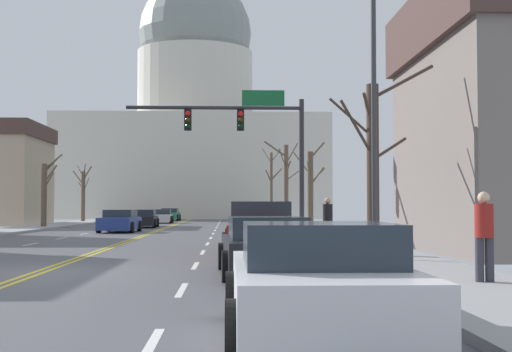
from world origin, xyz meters
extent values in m
cube|color=#4E4E53|center=(0.00, 0.00, -0.03)|extent=(14.00, 180.00, 0.06)
cube|color=yellow|center=(-0.12, 0.00, 0.00)|extent=(0.10, 176.40, 0.00)
cube|color=yellow|center=(0.12, 0.00, 0.00)|extent=(0.10, 176.40, 0.00)
cube|color=silver|center=(3.50, -8.50, 0.00)|extent=(0.12, 2.20, 0.00)
cube|color=silver|center=(3.50, -3.30, 0.00)|extent=(0.12, 2.20, 0.00)
cube|color=silver|center=(3.50, 1.90, 0.00)|extent=(0.12, 2.20, 0.00)
cube|color=silver|center=(3.50, 7.10, 0.00)|extent=(0.12, 2.20, 0.00)
cube|color=silver|center=(3.50, 12.30, 0.00)|extent=(0.12, 2.20, 0.00)
cube|color=silver|center=(3.50, 17.50, 0.00)|extent=(0.12, 2.20, 0.00)
cube|color=silver|center=(3.50, 22.70, 0.00)|extent=(0.12, 2.20, 0.00)
cube|color=silver|center=(3.50, 27.90, 0.00)|extent=(0.12, 2.20, 0.00)
cube|color=silver|center=(3.50, 33.10, 0.00)|extent=(0.12, 2.20, 0.00)
cube|color=silver|center=(3.50, 38.30, 0.00)|extent=(0.12, 2.20, 0.00)
cube|color=silver|center=(3.50, 43.50, 0.00)|extent=(0.12, 2.20, 0.00)
cube|color=silver|center=(3.50, 48.70, 0.00)|extent=(0.12, 2.20, 0.00)
cube|color=silver|center=(3.50, 53.90, 0.00)|extent=(0.12, 2.20, 0.00)
cube|color=silver|center=(3.50, 59.10, 0.00)|extent=(0.12, 2.20, 0.00)
cube|color=silver|center=(3.50, 64.30, 0.00)|extent=(0.12, 2.20, 0.00)
cube|color=silver|center=(-3.50, 12.30, 0.00)|extent=(0.12, 2.20, 0.00)
cube|color=silver|center=(-3.50, 17.50, 0.00)|extent=(0.12, 2.20, 0.00)
cube|color=silver|center=(-3.50, 22.70, 0.00)|extent=(0.12, 2.20, 0.00)
cube|color=silver|center=(-3.50, 27.90, 0.00)|extent=(0.12, 2.20, 0.00)
cube|color=silver|center=(-3.50, 33.10, 0.00)|extent=(0.12, 2.20, 0.00)
cube|color=silver|center=(-3.50, 38.30, 0.00)|extent=(0.12, 2.20, 0.00)
cube|color=silver|center=(-3.50, 43.50, 0.00)|extent=(0.12, 2.20, 0.00)
cube|color=silver|center=(-3.50, 48.70, 0.00)|extent=(0.12, 2.20, 0.00)
cube|color=silver|center=(-3.50, 53.90, 0.00)|extent=(0.12, 2.20, 0.00)
cube|color=silver|center=(-3.50, 59.10, 0.00)|extent=(0.12, 2.20, 0.00)
cube|color=silver|center=(-3.50, 64.30, 0.00)|extent=(0.12, 2.20, 0.00)
cube|color=#979797|center=(8.50, 0.00, 0.07)|extent=(3.00, 180.00, 0.14)
cylinder|color=#28282D|center=(7.60, 15.18, 3.21)|extent=(0.22, 0.22, 6.15)
cylinder|color=#28282D|center=(3.70, 15.18, 5.89)|extent=(7.80, 0.16, 0.16)
cube|color=black|center=(4.87, 15.18, 5.33)|extent=(0.32, 0.28, 0.92)
sphere|color=red|center=(4.87, 15.02, 5.61)|extent=(0.22, 0.22, 0.22)
sphere|color=#332B05|center=(4.87, 15.02, 5.33)|extent=(0.22, 0.22, 0.22)
sphere|color=black|center=(4.87, 15.02, 5.05)|extent=(0.22, 0.22, 0.22)
cube|color=black|center=(2.53, 15.18, 5.33)|extent=(0.32, 0.28, 0.92)
sphere|color=red|center=(2.53, 15.02, 5.61)|extent=(0.22, 0.22, 0.22)
sphere|color=#332B05|center=(2.53, 15.02, 5.33)|extent=(0.22, 0.22, 0.22)
sphere|color=black|center=(2.53, 15.02, 5.05)|extent=(0.22, 0.22, 0.22)
cube|color=#146033|center=(5.88, 15.20, 6.34)|extent=(1.90, 0.06, 0.70)
cylinder|color=#333338|center=(8.20, 2.32, 4.05)|extent=(0.14, 0.14, 7.82)
cube|color=beige|center=(0.00, 74.86, 6.16)|extent=(32.47, 20.97, 12.31)
cylinder|color=beige|center=(0.00, 74.86, 16.80)|extent=(14.75, 14.75, 8.99)
sphere|color=gray|center=(0.00, 74.86, 23.83)|extent=(14.45, 14.45, 14.45)
cube|color=#6B6056|center=(5.26, 10.80, 0.51)|extent=(1.85, 4.22, 0.69)
cube|color=#232D38|center=(5.26, 10.42, 1.07)|extent=(1.61, 1.95, 0.44)
cylinder|color=black|center=(4.36, 12.11, 0.32)|extent=(0.22, 0.64, 0.64)
cylinder|color=black|center=(6.18, 12.09, 0.32)|extent=(0.22, 0.64, 0.64)
cylinder|color=black|center=(4.34, 9.50, 0.32)|extent=(0.22, 0.64, 0.64)
cylinder|color=black|center=(6.16, 9.49, 0.32)|extent=(0.22, 0.64, 0.64)
cube|color=maroon|center=(5.32, 4.98, 0.61)|extent=(2.07, 5.45, 0.79)
cube|color=#1E2833|center=(5.34, 5.73, 1.33)|extent=(1.84, 1.88, 0.65)
cube|color=maroon|center=(5.27, 2.33, 1.12)|extent=(1.80, 0.14, 0.22)
cylinder|color=black|center=(4.38, 6.62, 0.40)|extent=(0.30, 0.81, 0.80)
cylinder|color=black|center=(6.33, 6.58, 0.40)|extent=(0.30, 0.81, 0.80)
cylinder|color=black|center=(4.31, 3.37, 0.40)|extent=(0.30, 0.81, 0.80)
cylinder|color=black|center=(6.27, 3.33, 0.40)|extent=(0.30, 0.81, 0.80)
cube|color=black|center=(5.17, -0.58, 0.49)|extent=(1.99, 4.66, 0.66)
cube|color=#232D38|center=(5.18, -0.91, 1.05)|extent=(1.68, 2.17, 0.47)
cylinder|color=black|center=(4.21, 0.80, 0.32)|extent=(0.25, 0.65, 0.64)
cylinder|color=black|center=(6.02, 0.88, 0.32)|extent=(0.25, 0.65, 0.64)
cylinder|color=black|center=(4.32, -2.04, 0.32)|extent=(0.25, 0.65, 0.64)
cylinder|color=black|center=(6.13, -1.97, 0.32)|extent=(0.25, 0.65, 0.64)
cube|color=silver|center=(5.36, -8.06, 0.51)|extent=(1.90, 4.60, 0.70)
cube|color=#232D38|center=(5.36, -8.23, 1.09)|extent=(1.66, 2.04, 0.47)
cylinder|color=black|center=(4.42, -6.63, 0.32)|extent=(0.22, 0.64, 0.64)
cylinder|color=black|center=(6.30, -6.63, 0.32)|extent=(0.22, 0.64, 0.64)
cylinder|color=black|center=(4.42, -9.48, 0.32)|extent=(0.22, 0.64, 0.64)
cylinder|color=black|center=(6.31, -9.48, 0.32)|extent=(0.22, 0.64, 0.64)
cube|color=navy|center=(-1.95, 25.09, 0.51)|extent=(2.01, 4.39, 0.70)
cube|color=#232D38|center=(-1.94, 25.25, 1.08)|extent=(1.70, 2.21, 0.44)
cylinder|color=black|center=(-1.08, 23.72, 0.32)|extent=(0.24, 0.65, 0.64)
cylinder|color=black|center=(-2.92, 23.79, 0.32)|extent=(0.24, 0.65, 0.64)
cylinder|color=black|center=(-0.98, 26.39, 0.32)|extent=(0.24, 0.65, 0.64)
cylinder|color=black|center=(-2.82, 26.47, 0.32)|extent=(0.24, 0.65, 0.64)
cube|color=black|center=(-1.70, 34.07, 0.49)|extent=(1.97, 4.58, 0.66)
cube|color=#232D38|center=(-1.70, 34.24, 1.04)|extent=(1.68, 2.10, 0.44)
cylinder|color=black|center=(-0.74, 32.69, 0.32)|extent=(0.24, 0.65, 0.64)
cylinder|color=black|center=(-2.58, 32.64, 0.32)|extent=(0.24, 0.65, 0.64)
cylinder|color=black|center=(-0.82, 35.50, 0.32)|extent=(0.24, 0.65, 0.64)
cylinder|color=black|center=(-2.66, 35.45, 0.32)|extent=(0.24, 0.65, 0.64)
cube|color=silver|center=(-1.61, 46.85, 0.46)|extent=(1.90, 4.46, 0.60)
cube|color=#232D38|center=(-1.62, 47.25, 0.98)|extent=(1.62, 2.16, 0.45)
cylinder|color=black|center=(-0.68, 45.51, 0.32)|extent=(0.24, 0.65, 0.64)
cylinder|color=black|center=(-2.46, 45.46, 0.32)|extent=(0.24, 0.65, 0.64)
cylinder|color=black|center=(-0.76, 48.24, 0.32)|extent=(0.24, 0.65, 0.64)
cylinder|color=black|center=(-2.54, 48.19, 0.32)|extent=(0.24, 0.65, 0.64)
cube|color=#1E7247|center=(-1.64, 56.42, 0.51)|extent=(1.84, 4.30, 0.69)
cube|color=#232D38|center=(-1.64, 56.72, 1.06)|extent=(1.59, 2.13, 0.42)
cylinder|color=black|center=(-0.79, 55.08, 0.32)|extent=(0.23, 0.64, 0.64)
cylinder|color=black|center=(-2.55, 55.12, 0.32)|extent=(0.23, 0.64, 0.64)
cylinder|color=black|center=(-0.74, 57.73, 0.32)|extent=(0.23, 0.64, 0.64)
cylinder|color=black|center=(-2.50, 57.76, 0.32)|extent=(0.23, 0.64, 0.64)
cylinder|color=#423328|center=(8.46, 3.75, 2.57)|extent=(0.35, 0.35, 4.86)
cylinder|color=#423328|center=(7.95, 3.40, 3.69)|extent=(1.12, 0.81, 1.55)
cylinder|color=#423328|center=(7.85, 3.82, 4.05)|extent=(1.27, 0.23, 1.18)
cylinder|color=#423328|center=(8.43, 4.14, 4.05)|extent=(0.12, 0.85, 1.14)
cylinder|color=#423328|center=(9.29, 3.61, 5.05)|extent=(1.73, 0.38, 0.97)
cylinder|color=#423328|center=(8.29, 3.51, 4.25)|extent=(0.46, 0.59, 0.91)
cylinder|color=#423328|center=(9.02, 4.14, 3.18)|extent=(1.22, 0.88, 0.76)
cylinder|color=brown|center=(-9.00, 49.33, 2.40)|extent=(0.36, 0.36, 4.53)
cylinder|color=brown|center=(-8.60, 49.17, 4.51)|extent=(0.91, 0.46, 1.29)
cylinder|color=brown|center=(-8.83, 48.66, 4.08)|extent=(0.44, 1.43, 1.31)
cylinder|color=brown|center=(-8.68, 49.02, 3.37)|extent=(0.72, 0.72, 1.42)
cylinder|color=brown|center=(-9.27, 49.69, 3.34)|extent=(0.66, 0.82, 0.77)
cylinder|color=brown|center=(-9.49, 49.50, 4.09)|extent=(1.10, 0.44, 1.36)
cylinder|color=brown|center=(-9.22, 49.09, 4.68)|extent=(0.53, 0.57, 1.09)
cylinder|color=brown|center=(-8.80, 48.77, 4.58)|extent=(0.50, 1.22, 1.49)
cylinder|color=brown|center=(8.85, 22.65, 2.33)|extent=(0.33, 0.33, 4.38)
cylinder|color=brown|center=(9.26, 22.91, 4.60)|extent=(0.95, 0.66, 0.99)
cylinder|color=brown|center=(8.74, 22.30, 3.46)|extent=(0.33, 0.79, 1.01)
cylinder|color=brown|center=(9.25, 22.85, 3.16)|extent=(0.88, 0.49, 1.09)
cylinder|color=brown|center=(8.44, 23.16, 3.89)|extent=(0.91, 1.11, 1.35)
cylinder|color=brown|center=(9.31, 23.20, 3.21)|extent=(1.01, 1.18, 0.90)
cylinder|color=brown|center=(8.34, 49.96, 3.33)|extent=(0.26, 0.26, 6.38)
cylinder|color=brown|center=(8.28, 49.56, 4.56)|extent=(0.21, 0.87, 1.38)
cylinder|color=brown|center=(8.84, 50.25, 4.47)|extent=(1.11, 0.72, 1.17)
cylinder|color=brown|center=(7.92, 50.22, 6.24)|extent=(0.91, 0.61, 1.48)
cylinder|color=brown|center=(8.07, 49.72, 4.27)|extent=(0.70, 0.62, 1.20)
cylinder|color=brown|center=(8.76, 49.47, 6.21)|extent=(0.93, 1.06, 1.18)
cylinder|color=brown|center=(8.83, 49.98, 4.51)|extent=(1.06, 0.15, 1.08)
cylinder|color=brown|center=(-8.07, 31.93, 2.25)|extent=(0.37, 0.37, 4.21)
cylinder|color=brown|center=(-7.83, 32.65, 3.70)|extent=(0.61, 1.56, 1.33)
cylinder|color=brown|center=(-7.56, 32.25, 4.50)|extent=(1.15, 0.77, 1.15)
cylinder|color=brown|center=(-7.95, 32.47, 3.13)|extent=(0.32, 1.15, 1.05)
cylinder|color=brown|center=(-7.65, 32.42, 4.38)|extent=(0.96, 1.09, 1.31)
cylinder|color=brown|center=(-7.79, 32.05, 3.26)|extent=(0.66, 0.35, 1.10)
cylinder|color=brown|center=(8.17, 30.81, 2.87)|extent=(0.31, 0.31, 5.45)
cylinder|color=brown|center=(7.89, 30.23, 4.64)|extent=(0.64, 1.24, 1.27)
cylinder|color=brown|center=(8.63, 31.17, 3.55)|extent=(0.99, 0.78, 0.72)
cylinder|color=brown|center=(8.24, 31.20, 4.40)|extent=(0.26, 0.88, 1.26)
cylinder|color=brown|center=(8.28, 30.45, 4.09)|extent=(0.35, 0.82, 0.80)
cylinder|color=brown|center=(8.59, 31.06, 5.05)|extent=(0.93, 0.60, 1.45)
cylinder|color=brown|center=(8.11, 30.35, 4.89)|extent=(0.23, 1.02, 1.20)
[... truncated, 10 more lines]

